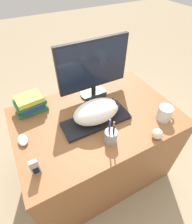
{
  "coord_description": "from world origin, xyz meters",
  "views": [
    {
      "loc": [
        -0.42,
        -0.39,
        1.65
      ],
      "look_at": [
        -0.01,
        0.38,
        0.81
      ],
      "focal_mm": 28.0,
      "sensor_mm": 36.0,
      "label": 1
    }
  ],
  "objects_px": {
    "keyboard": "(96,120)",
    "pen_cup": "(111,136)",
    "coffee_mug": "(165,113)",
    "baseball": "(157,134)",
    "monitor": "(93,68)",
    "computer_mouse": "(23,140)",
    "book_stack": "(31,104)",
    "phone": "(35,167)",
    "cat": "(98,111)"
  },
  "relations": [
    {
      "from": "pen_cup",
      "to": "phone",
      "type": "xyz_separation_m",
      "value": [
        -0.47,
        0.0,
        0.01
      ]
    },
    {
      "from": "computer_mouse",
      "to": "phone",
      "type": "bearing_deg",
      "value": -84.11
    },
    {
      "from": "keyboard",
      "to": "monitor",
      "type": "height_order",
      "value": "monitor"
    },
    {
      "from": "computer_mouse",
      "to": "cat",
      "type": "bearing_deg",
      "value": -7.15
    },
    {
      "from": "pen_cup",
      "to": "book_stack",
      "type": "relative_size",
      "value": 0.92
    },
    {
      "from": "keyboard",
      "to": "coffee_mug",
      "type": "height_order",
      "value": "coffee_mug"
    },
    {
      "from": "pen_cup",
      "to": "baseball",
      "type": "distance_m",
      "value": 0.3
    },
    {
      "from": "computer_mouse",
      "to": "baseball",
      "type": "distance_m",
      "value": 0.85
    },
    {
      "from": "cat",
      "to": "baseball",
      "type": "height_order",
      "value": "cat"
    },
    {
      "from": "cat",
      "to": "phone",
      "type": "distance_m",
      "value": 0.51
    },
    {
      "from": "computer_mouse",
      "to": "pen_cup",
      "type": "xyz_separation_m",
      "value": [
        0.49,
        -0.25,
        0.03
      ]
    },
    {
      "from": "phone",
      "to": "baseball",
      "type": "bearing_deg",
      "value": -9.03
    },
    {
      "from": "monitor",
      "to": "book_stack",
      "type": "relative_size",
      "value": 2.49
    },
    {
      "from": "coffee_mug",
      "to": "book_stack",
      "type": "xyz_separation_m",
      "value": [
        -0.81,
        0.52,
        0.01
      ]
    },
    {
      "from": "cat",
      "to": "baseball",
      "type": "relative_size",
      "value": 4.93
    },
    {
      "from": "computer_mouse",
      "to": "phone",
      "type": "xyz_separation_m",
      "value": [
        0.03,
        -0.25,
        0.04
      ]
    },
    {
      "from": "monitor",
      "to": "phone",
      "type": "bearing_deg",
      "value": -141.36
    },
    {
      "from": "coffee_mug",
      "to": "baseball",
      "type": "relative_size",
      "value": 1.92
    },
    {
      "from": "baseball",
      "to": "phone",
      "type": "height_order",
      "value": "phone"
    },
    {
      "from": "cat",
      "to": "phone",
      "type": "relative_size",
      "value": 3.07
    },
    {
      "from": "coffee_mug",
      "to": "pen_cup",
      "type": "height_order",
      "value": "pen_cup"
    },
    {
      "from": "keyboard",
      "to": "pen_cup",
      "type": "xyz_separation_m",
      "value": [
        0.0,
        -0.19,
        0.04
      ]
    },
    {
      "from": "pen_cup",
      "to": "phone",
      "type": "height_order",
      "value": "pen_cup"
    },
    {
      "from": "computer_mouse",
      "to": "baseball",
      "type": "xyz_separation_m",
      "value": [
        0.77,
        -0.37,
        0.02
      ]
    },
    {
      "from": "monitor",
      "to": "keyboard",
      "type": "bearing_deg",
      "value": -113.69
    },
    {
      "from": "keyboard",
      "to": "baseball",
      "type": "relative_size",
      "value": 6.84
    },
    {
      "from": "keyboard",
      "to": "phone",
      "type": "distance_m",
      "value": 0.5
    },
    {
      "from": "coffee_mug",
      "to": "baseball",
      "type": "bearing_deg",
      "value": -145.85
    },
    {
      "from": "cat",
      "to": "pen_cup",
      "type": "xyz_separation_m",
      "value": [
        -0.01,
        -0.19,
        -0.05
      ]
    },
    {
      "from": "keyboard",
      "to": "monitor",
      "type": "distance_m",
      "value": 0.39
    },
    {
      "from": "coffee_mug",
      "to": "pen_cup",
      "type": "distance_m",
      "value": 0.44
    },
    {
      "from": "baseball",
      "to": "computer_mouse",
      "type": "bearing_deg",
      "value": 154.53
    },
    {
      "from": "monitor",
      "to": "pen_cup",
      "type": "relative_size",
      "value": 2.69
    },
    {
      "from": "book_stack",
      "to": "coffee_mug",
      "type": "bearing_deg",
      "value": -33.02
    },
    {
      "from": "pen_cup",
      "to": "phone",
      "type": "bearing_deg",
      "value": 179.45
    },
    {
      "from": "computer_mouse",
      "to": "pen_cup",
      "type": "height_order",
      "value": "pen_cup"
    },
    {
      "from": "monitor",
      "to": "phone",
      "type": "relative_size",
      "value": 4.98
    },
    {
      "from": "cat",
      "to": "book_stack",
      "type": "distance_m",
      "value": 0.5
    },
    {
      "from": "cat",
      "to": "pen_cup",
      "type": "relative_size",
      "value": 1.66
    },
    {
      "from": "monitor",
      "to": "pen_cup",
      "type": "height_order",
      "value": "monitor"
    },
    {
      "from": "keyboard",
      "to": "coffee_mug",
      "type": "xyz_separation_m",
      "value": [
        0.44,
        -0.19,
        0.04
      ]
    },
    {
      "from": "cat",
      "to": "monitor",
      "type": "height_order",
      "value": "monitor"
    },
    {
      "from": "cat",
      "to": "phone",
      "type": "xyz_separation_m",
      "value": [
        -0.48,
        -0.18,
        -0.04
      ]
    },
    {
      "from": "cat",
      "to": "baseball",
      "type": "bearing_deg",
      "value": -48.63
    },
    {
      "from": "monitor",
      "to": "coffee_mug",
      "type": "relative_size",
      "value": 4.15
    },
    {
      "from": "coffee_mug",
      "to": "phone",
      "type": "xyz_separation_m",
      "value": [
        -0.9,
        0.01,
        0.0
      ]
    },
    {
      "from": "cat",
      "to": "phone",
      "type": "bearing_deg",
      "value": -158.76
    },
    {
      "from": "coffee_mug",
      "to": "phone",
      "type": "distance_m",
      "value": 0.9
    },
    {
      "from": "keyboard",
      "to": "monitor",
      "type": "xyz_separation_m",
      "value": [
        0.13,
        0.29,
        0.23
      ]
    },
    {
      "from": "book_stack",
      "to": "phone",
      "type": "bearing_deg",
      "value": -100.44
    }
  ]
}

